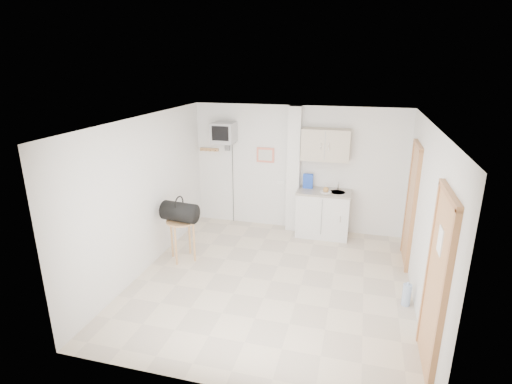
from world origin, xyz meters
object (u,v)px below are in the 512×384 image
(round_table, at_px, (182,227))
(duffel_bag, at_px, (180,212))
(crt_television, at_px, (224,133))
(water_bottle, at_px, (407,295))

(round_table, bearing_deg, duffel_bag, -93.69)
(crt_television, relative_size, round_table, 2.96)
(water_bottle, bearing_deg, duffel_bag, 173.19)
(round_table, distance_m, water_bottle, 3.69)
(round_table, relative_size, water_bottle, 2.00)
(duffel_bag, bearing_deg, crt_television, 90.69)
(duffel_bag, bearing_deg, water_bottle, 0.57)
(duffel_bag, xyz_separation_m, water_bottle, (3.63, -0.43, -0.73))
(crt_television, height_order, round_table, crt_television)
(water_bottle, bearing_deg, crt_television, 147.72)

